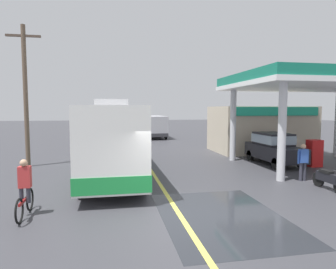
{
  "coord_description": "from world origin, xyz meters",
  "views": [
    {
      "loc": [
        -1.97,
        -8.37,
        3.19
      ],
      "look_at": [
        1.5,
        10.0,
        1.6
      ],
      "focal_mm": 31.69,
      "sensor_mm": 36.0,
      "label": 1
    }
  ],
  "objects_px": {
    "pedestrian_near_pump": "(303,160)",
    "car_at_pump": "(274,147)",
    "coach_bus_main": "(112,139)",
    "motorcycle_parked_forecourt": "(329,179)",
    "car_trailing_behind_bus": "(111,129)",
    "minibus_opposing_lane": "(155,125)",
    "cyclist_on_shoulder": "(25,190)"
  },
  "relations": [
    {
      "from": "cyclist_on_shoulder",
      "to": "motorcycle_parked_forecourt",
      "type": "relative_size",
      "value": 1.01
    },
    {
      "from": "cyclist_on_shoulder",
      "to": "coach_bus_main",
      "type": "bearing_deg",
      "value": 65.37
    },
    {
      "from": "cyclist_on_shoulder",
      "to": "car_trailing_behind_bus",
      "type": "height_order",
      "value": "car_trailing_behind_bus"
    },
    {
      "from": "car_at_pump",
      "to": "minibus_opposing_lane",
      "type": "relative_size",
      "value": 0.69
    },
    {
      "from": "minibus_opposing_lane",
      "to": "car_trailing_behind_bus",
      "type": "bearing_deg",
      "value": 174.15
    },
    {
      "from": "coach_bus_main",
      "to": "car_trailing_behind_bus",
      "type": "distance_m",
      "value": 18.66
    },
    {
      "from": "pedestrian_near_pump",
      "to": "car_at_pump",
      "type": "bearing_deg",
      "value": 77.32
    },
    {
      "from": "minibus_opposing_lane",
      "to": "car_trailing_behind_bus",
      "type": "distance_m",
      "value": 4.91
    },
    {
      "from": "cyclist_on_shoulder",
      "to": "car_trailing_behind_bus",
      "type": "xyz_separation_m",
      "value": [
        2.46,
        24.24,
        0.23
      ]
    },
    {
      "from": "minibus_opposing_lane",
      "to": "motorcycle_parked_forecourt",
      "type": "distance_m",
      "value": 23.21
    },
    {
      "from": "pedestrian_near_pump",
      "to": "coach_bus_main",
      "type": "bearing_deg",
      "value": 159.39
    },
    {
      "from": "coach_bus_main",
      "to": "car_at_pump",
      "type": "distance_m",
      "value": 9.34
    },
    {
      "from": "minibus_opposing_lane",
      "to": "cyclist_on_shoulder",
      "type": "xyz_separation_m",
      "value": [
        -7.33,
        -23.74,
        -0.69
      ]
    },
    {
      "from": "motorcycle_parked_forecourt",
      "to": "car_trailing_behind_bus",
      "type": "distance_m",
      "value": 24.9
    },
    {
      "from": "coach_bus_main",
      "to": "car_at_pump",
      "type": "relative_size",
      "value": 2.63
    },
    {
      "from": "coach_bus_main",
      "to": "cyclist_on_shoulder",
      "type": "distance_m",
      "value": 6.22
    },
    {
      "from": "motorcycle_parked_forecourt",
      "to": "pedestrian_near_pump",
      "type": "relative_size",
      "value": 1.08
    },
    {
      "from": "minibus_opposing_lane",
      "to": "pedestrian_near_pump",
      "type": "distance_m",
      "value": 21.61
    },
    {
      "from": "car_at_pump",
      "to": "car_trailing_behind_bus",
      "type": "bearing_deg",
      "value": 117.78
    },
    {
      "from": "car_at_pump",
      "to": "pedestrian_near_pump",
      "type": "relative_size",
      "value": 2.53
    },
    {
      "from": "car_trailing_behind_bus",
      "to": "pedestrian_near_pump",
      "type": "bearing_deg",
      "value": -68.75
    },
    {
      "from": "coach_bus_main",
      "to": "motorcycle_parked_forecourt",
      "type": "xyz_separation_m",
      "value": [
        8.39,
        -4.76,
        -1.28
      ]
    },
    {
      "from": "car_at_pump",
      "to": "minibus_opposing_lane",
      "type": "height_order",
      "value": "minibus_opposing_lane"
    },
    {
      "from": "car_at_pump",
      "to": "minibus_opposing_lane",
      "type": "bearing_deg",
      "value": 104.61
    },
    {
      "from": "motorcycle_parked_forecourt",
      "to": "car_trailing_behind_bus",
      "type": "bearing_deg",
      "value": 109.94
    },
    {
      "from": "car_at_pump",
      "to": "car_trailing_behind_bus",
      "type": "xyz_separation_m",
      "value": [
        -9.38,
        17.79,
        0.0
      ]
    },
    {
      "from": "car_at_pump",
      "to": "cyclist_on_shoulder",
      "type": "xyz_separation_m",
      "value": [
        -11.84,
        -6.44,
        -0.23
      ]
    },
    {
      "from": "motorcycle_parked_forecourt",
      "to": "car_trailing_behind_bus",
      "type": "relative_size",
      "value": 0.43
    },
    {
      "from": "pedestrian_near_pump",
      "to": "cyclist_on_shoulder",
      "type": "bearing_deg",
      "value": -167.42
    },
    {
      "from": "coach_bus_main",
      "to": "motorcycle_parked_forecourt",
      "type": "relative_size",
      "value": 6.13
    },
    {
      "from": "coach_bus_main",
      "to": "minibus_opposing_lane",
      "type": "distance_m",
      "value": 18.77
    },
    {
      "from": "coach_bus_main",
      "to": "minibus_opposing_lane",
      "type": "height_order",
      "value": "coach_bus_main"
    }
  ]
}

